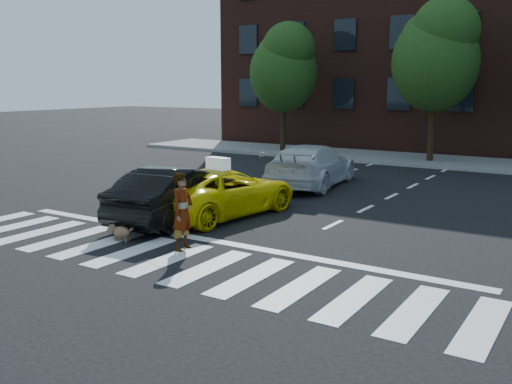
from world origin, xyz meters
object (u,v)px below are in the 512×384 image
at_px(tree_left, 284,65).
at_px(white_suv, 312,165).
at_px(black_sedan, 177,194).
at_px(dog, 119,232).
at_px(tree_mid, 436,52).
at_px(woman, 182,212).
at_px(taxi, 223,192).

xyz_separation_m(tree_left, white_suv, (5.57, -7.85, -3.71)).
bearing_deg(tree_left, black_sedan, -70.85).
xyz_separation_m(black_sedan, dog, (0.17, -2.22, -0.48)).
xyz_separation_m(tree_mid, dog, (-2.36, -16.52, -4.63)).
height_order(black_sedan, woman, woman).
relative_size(tree_left, white_suv, 1.30).
height_order(taxi, black_sedan, black_sedan).
distance_m(taxi, black_sedan, 1.33).
height_order(black_sedan, white_suv, white_suv).
relative_size(tree_left, taxi, 1.43).
distance_m(taxi, woman, 3.40).
relative_size(white_suv, dog, 7.74).
distance_m(tree_left, taxi, 14.75).
xyz_separation_m(tree_left, dog, (5.14, -16.52, -4.22)).
height_order(tree_mid, taxi, tree_mid).
distance_m(tree_mid, taxi, 13.92).
height_order(tree_left, black_sedan, tree_left).
height_order(white_suv, woman, woman).
bearing_deg(white_suv, dog, 79.55).
relative_size(tree_mid, white_suv, 1.42).
distance_m(black_sedan, dog, 2.28).
xyz_separation_m(tree_mid, woman, (-0.72, -16.29, -4.02)).
bearing_deg(woman, black_sedan, 37.11).
relative_size(tree_mid, taxi, 1.56).
xyz_separation_m(white_suv, dog, (-0.43, -8.67, -0.51)).
relative_size(tree_left, woman, 3.93).
height_order(tree_left, dog, tree_left).
distance_m(tree_mid, woman, 16.79).
relative_size(taxi, dog, 7.03).
height_order(tree_left, white_suv, tree_left).
relative_size(black_sedan, dog, 6.60).
distance_m(white_suv, dog, 8.69).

